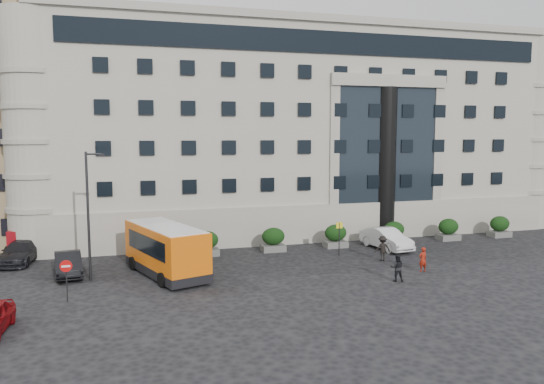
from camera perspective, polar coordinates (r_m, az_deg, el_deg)
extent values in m
plane|color=black|center=(33.74, 1.91, -9.32)|extent=(120.00, 120.00, 0.00)
cube|color=#A6A292|center=(55.27, 0.81, 6.25)|extent=(44.00, 24.00, 18.00)
cylinder|color=black|center=(46.80, 12.08, 3.02)|extent=(1.80, 1.80, 13.00)
cube|color=#525250|center=(40.15, -7.05, -6.44)|extent=(1.80, 1.20, 0.50)
ellipsoid|color=black|center=(39.96, -7.07, -5.16)|extent=(1.80, 1.26, 1.34)
cube|color=#525250|center=(41.26, 0.14, -6.05)|extent=(1.80, 1.20, 0.50)
ellipsoid|color=black|center=(41.07, 0.14, -4.79)|extent=(1.80, 1.26, 1.34)
cube|color=#525250|center=(42.97, 6.84, -5.59)|extent=(1.80, 1.20, 0.50)
ellipsoid|color=black|center=(42.79, 6.86, -4.38)|extent=(1.80, 1.26, 1.34)
cube|color=#525250|center=(45.22, 12.95, -5.11)|extent=(1.80, 1.20, 0.50)
ellipsoid|color=black|center=(45.04, 12.98, -3.96)|extent=(1.80, 1.26, 1.34)
cube|color=#525250|center=(47.93, 18.41, -4.63)|extent=(1.80, 1.20, 0.50)
ellipsoid|color=black|center=(47.76, 18.45, -3.54)|extent=(1.80, 1.26, 1.34)
cube|color=#525250|center=(51.02, 23.25, -4.16)|extent=(1.80, 1.20, 0.50)
ellipsoid|color=black|center=(50.87, 23.29, -3.15)|extent=(1.80, 1.26, 1.34)
cylinder|color=#262628|center=(34.32, -19.16, -2.57)|extent=(0.16, 0.16, 8.00)
cylinder|color=#262628|center=(33.94, -18.64, 3.89)|extent=(0.90, 0.12, 0.12)
cube|color=black|center=(33.93, -17.87, 3.83)|extent=(0.35, 0.18, 0.14)
cylinder|color=#262628|center=(39.90, 7.24, -5.06)|extent=(0.08, 0.08, 2.50)
cube|color=yellow|center=(39.70, 7.26, -3.57)|extent=(0.50, 0.06, 0.45)
cylinder|color=#262628|center=(31.08, -21.21, -9.03)|extent=(0.08, 0.08, 2.20)
cylinder|color=red|center=(30.80, -21.29, -7.44)|extent=(0.64, 0.05, 0.64)
cube|color=white|center=(30.76, -21.29, -7.46)|extent=(0.45, 0.04, 0.10)
cube|color=#E15E0A|center=(34.83, -11.36, -5.78)|extent=(4.94, 8.13, 2.63)
cube|color=black|center=(35.16, -11.31, -8.03)|extent=(4.99, 8.18, 0.55)
cube|color=black|center=(34.78, -11.37, -5.33)|extent=(4.46, 6.54, 1.15)
cube|color=silver|center=(34.59, -11.41, -3.72)|extent=(4.69, 7.72, 0.18)
cylinder|color=black|center=(32.47, -11.73, -9.25)|extent=(0.55, 0.94, 0.90)
cylinder|color=black|center=(33.53, -7.53, -8.67)|extent=(0.55, 0.94, 0.90)
cylinder|color=black|center=(36.92, -14.73, -7.43)|extent=(0.55, 0.94, 0.90)
cylinder|color=black|center=(37.86, -10.95, -6.99)|extent=(0.55, 0.94, 0.90)
cube|color=maroon|center=(45.78, -24.41, -3.69)|extent=(2.44, 3.73, 2.55)
cube|color=maroon|center=(43.29, -24.98, -4.82)|extent=(2.28, 1.69, 1.73)
cube|color=black|center=(42.53, -25.18, -4.53)|extent=(1.94, 0.17, 0.81)
cylinder|color=black|center=(43.75, -26.36, -5.76)|extent=(0.29, 0.86, 0.86)
cylinder|color=black|center=(43.34, -23.45, -5.74)|extent=(0.29, 0.86, 0.86)
cylinder|color=black|center=(46.98, -25.53, -4.92)|extent=(0.29, 0.86, 0.86)
cylinder|color=black|center=(46.59, -22.82, -4.89)|extent=(0.29, 0.86, 0.86)
imported|color=black|center=(36.73, -21.08, -7.24)|extent=(2.16, 4.71, 1.50)
imported|color=black|center=(41.61, -25.47, -5.87)|extent=(2.80, 5.40, 1.50)
imported|color=black|center=(44.72, -24.80, -5.08)|extent=(2.82, 5.22, 1.39)
imported|color=silver|center=(42.87, 12.20, -4.93)|extent=(2.49, 5.23, 1.66)
imported|color=maroon|center=(36.57, 15.91, -7.00)|extent=(0.63, 0.45, 1.64)
imported|color=black|center=(33.85, 13.30, -7.91)|extent=(1.03, 0.93, 1.73)
imported|color=black|center=(38.92, 11.80, -5.95)|extent=(1.24, 0.79, 1.81)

